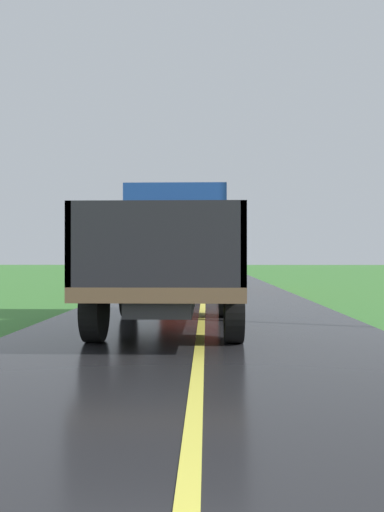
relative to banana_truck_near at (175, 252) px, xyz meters
The scene contains 2 objects.
banana_truck_near is the anchor object (origin of this frame).
banana_truck_far 11.04m from the banana_truck_near, 89.07° to the left, with size 2.38×5.81×2.80m.
Camera 1 is at (0.10, 0.03, 1.35)m, focal length 36.02 mm.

